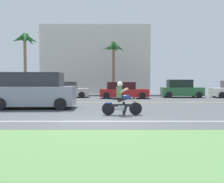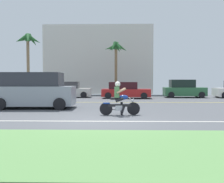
{
  "view_description": "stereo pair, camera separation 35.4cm",
  "coord_description": "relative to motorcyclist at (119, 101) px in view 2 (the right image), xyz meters",
  "views": [
    {
      "loc": [
        0.43,
        -9.43,
        1.5
      ],
      "look_at": [
        0.49,
        3.25,
        0.98
      ],
      "focal_mm": 39.38,
      "sensor_mm": 36.0,
      "label": 1
    },
    {
      "loc": [
        0.79,
        -9.42,
        1.5
      ],
      "look_at": [
        0.49,
        3.25,
        0.98
      ],
      "focal_mm": 39.38,
      "sensor_mm": 36.0,
      "label": 2
    }
  ],
  "objects": [
    {
      "name": "lane_line_near",
      "position": [
        -0.86,
        -1.73,
        -0.63
      ],
      "size": [
        50.4,
        0.12,
        0.01
      ],
      "primitive_type": "cube",
      "color": "silver",
      "rests_on": "ground"
    },
    {
      "name": "motorcyclist_distant",
      "position": [
        -7.8,
        6.96,
        -0.06
      ],
      "size": [
        0.86,
        1.45,
        1.35
      ],
      "color": "black",
      "rests_on": "ground"
    },
    {
      "name": "parked_car_3",
      "position": [
        6.12,
        12.33,
        0.14
      ],
      "size": [
        3.84,
        1.97,
        1.67
      ],
      "color": "#2D663D",
      "rests_on": "ground"
    },
    {
      "name": "palm_tree_0",
      "position": [
        -9.17,
        13.83,
        4.65
      ],
      "size": [
        2.74,
        2.6,
        6.41
      ],
      "color": "#846B4C",
      "rests_on": "ground"
    },
    {
      "name": "parked_car_2",
      "position": [
        0.61,
        11.04,
        0.05
      ],
      "size": [
        4.39,
        2.27,
        1.44
      ],
      "color": "#AD1E1E",
      "rests_on": "ground"
    },
    {
      "name": "ground",
      "position": [
        -0.86,
        1.52,
        -0.66
      ],
      "size": [
        56.0,
        30.0,
        0.04
      ],
      "primitive_type": "cube",
      "color": "#4C4F54"
    },
    {
      "name": "suv_nearby",
      "position": [
        -4.74,
        2.74,
        0.33
      ],
      "size": [
        4.55,
        2.26,
        1.99
      ],
      "color": "#8C939E",
      "rests_on": "ground"
    },
    {
      "name": "grass_median",
      "position": [
        -0.86,
        -5.58,
        -0.61
      ],
      "size": [
        56.0,
        3.8,
        0.06
      ],
      "primitive_type": "cube",
      "color": "#5B8C4C",
      "rests_on": "ground"
    },
    {
      "name": "motorcyclist",
      "position": [
        0.0,
        0.0,
        0.0
      ],
      "size": [
        1.8,
        0.59,
        1.5
      ],
      "color": "black",
      "rests_on": "ground"
    },
    {
      "name": "parked_car_0",
      "position": [
        -9.99,
        11.46,
        0.14
      ],
      "size": [
        4.09,
        1.88,
        1.69
      ],
      "color": "white",
      "rests_on": "ground"
    },
    {
      "name": "lane_line_far",
      "position": [
        -0.86,
        6.66,
        -0.63
      ],
      "size": [
        50.4,
        0.12,
        0.01
      ],
      "primitive_type": "cube",
      "color": "yellow",
      "rests_on": "ground"
    },
    {
      "name": "building_far",
      "position": [
        -2.4,
        19.52,
        3.41
      ],
      "size": [
        12.81,
        4.0,
        8.09
      ],
      "primitive_type": "cube",
      "color": "beige",
      "rests_on": "ground"
    },
    {
      "name": "palm_tree_1",
      "position": [
        -0.27,
        14.79,
        3.98
      ],
      "size": [
        2.48,
        2.38,
        5.62
      ],
      "color": "brown",
      "rests_on": "ground"
    },
    {
      "name": "parked_car_1",
      "position": [
        -4.83,
        12.19,
        0.06
      ],
      "size": [
        4.32,
        2.04,
        1.48
      ],
      "color": "beige",
      "rests_on": "ground"
    }
  ]
}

